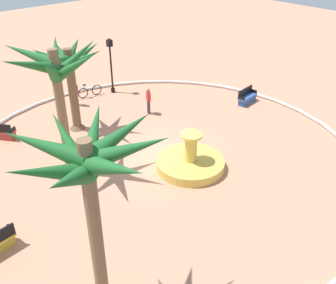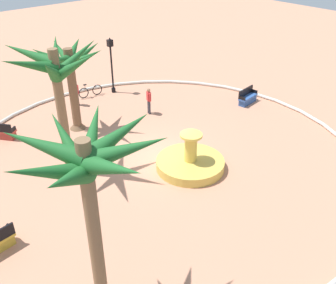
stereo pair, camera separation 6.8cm
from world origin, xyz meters
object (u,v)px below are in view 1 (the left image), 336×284
(fountain, at_px, (190,163))
(person_cyclist_helmet, at_px, (76,92))
(palm_tree_near_fountain, at_px, (56,78))
(person_cyclist_photo, at_px, (148,100))
(bench_west, at_px, (1,133))
(bench_north, at_px, (247,98))
(palm_tree_mid_plaza, at_px, (89,173))
(palm_tree_by_curb, at_px, (69,67))
(lamppost, at_px, (111,61))
(bicycle_red_frame, at_px, (90,91))

(fountain, height_order, person_cyclist_helmet, fountain)
(palm_tree_near_fountain, bearing_deg, person_cyclist_photo, -160.49)
(bench_west, distance_m, bench_north, 15.10)
(person_cyclist_helmet, bearing_deg, palm_tree_near_fountain, 57.47)
(fountain, relative_size, person_cyclist_photo, 1.99)
(fountain, distance_m, palm_tree_near_fountain, 7.31)
(fountain, height_order, bench_north, fountain)
(palm_tree_mid_plaza, height_order, person_cyclist_helmet, palm_tree_mid_plaza)
(person_cyclist_photo, bearing_deg, bench_north, 152.34)
(palm_tree_by_curb, bearing_deg, fountain, 105.95)
(fountain, relative_size, bench_west, 2.10)
(palm_tree_near_fountain, distance_m, person_cyclist_photo, 8.18)
(palm_tree_by_curb, distance_m, bench_north, 11.50)
(fountain, height_order, bench_west, fountain)
(palm_tree_near_fountain, relative_size, bench_north, 3.79)
(palm_tree_mid_plaza, xyz_separation_m, person_cyclist_photo, (-9.67, -9.76, -4.09))
(palm_tree_by_curb, xyz_separation_m, person_cyclist_helmet, (-1.63, -2.84, -2.80))
(lamppost, relative_size, person_cyclist_helmet, 2.35)
(fountain, distance_m, bench_west, 10.67)
(palm_tree_by_curb, xyz_separation_m, bench_north, (-10.15, 4.22, -3.37))
(palm_tree_mid_plaza, relative_size, bicycle_red_frame, 3.66)
(palm_tree_near_fountain, height_order, palm_tree_mid_plaza, palm_tree_mid_plaza)
(lamppost, height_order, person_cyclist_photo, lamppost)
(palm_tree_near_fountain, bearing_deg, person_cyclist_helmet, -122.53)
(palm_tree_near_fountain, xyz_separation_m, person_cyclist_helmet, (-4.11, -6.45, -3.81))
(fountain, xyz_separation_m, person_cyclist_photo, (-2.29, -6.04, 0.64))
(bench_west, bearing_deg, person_cyclist_photo, 160.12)
(bench_west, xyz_separation_m, person_cyclist_photo, (-8.07, 2.92, 0.58))
(bench_north, height_order, lamppost, lamppost)
(bicycle_red_frame, distance_m, person_cyclist_photo, 4.90)
(person_cyclist_photo, bearing_deg, bicycle_red_frame, -74.02)
(palm_tree_near_fountain, distance_m, palm_tree_mid_plaza, 7.88)
(palm_tree_mid_plaza, distance_m, person_cyclist_photo, 14.34)
(palm_tree_mid_plaza, xyz_separation_m, person_cyclist_helmet, (-6.95, -13.79, -4.11))
(palm_tree_mid_plaza, bearing_deg, bench_north, -156.52)
(bicycle_red_frame, distance_m, person_cyclist_helmet, 1.62)
(palm_tree_near_fountain, bearing_deg, bench_north, 177.20)
(palm_tree_by_curb, relative_size, bicycle_red_frame, 2.89)
(fountain, bearing_deg, bench_north, -159.63)
(fountain, bearing_deg, lamppost, -103.80)
(person_cyclist_helmet, height_order, person_cyclist_photo, person_cyclist_photo)
(palm_tree_mid_plaza, height_order, lamppost, palm_tree_mid_plaza)
(palm_tree_by_curb, xyz_separation_m, person_cyclist_photo, (-4.35, 1.18, -2.78))
(bench_north, relative_size, person_cyclist_helmet, 1.01)
(palm_tree_near_fountain, relative_size, lamppost, 1.63)
(palm_tree_mid_plaza, height_order, person_cyclist_photo, palm_tree_mid_plaza)
(palm_tree_near_fountain, bearing_deg, palm_tree_by_curb, -124.59)
(bench_west, bearing_deg, fountain, 122.83)
(palm_tree_by_curb, bearing_deg, person_cyclist_helmet, -119.77)
(person_cyclist_photo, bearing_deg, person_cyclist_helmet, -55.88)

